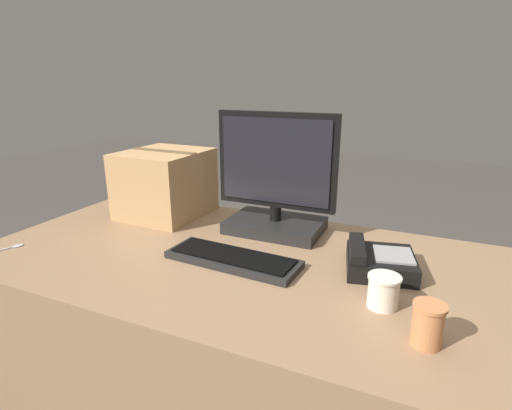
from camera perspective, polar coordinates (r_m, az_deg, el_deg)
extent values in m
cube|color=#8C6B4C|center=(1.52, -1.56, -19.74)|extent=(1.80, 0.90, 0.72)
cube|color=black|center=(1.55, 2.77, -2.91)|extent=(0.36, 0.24, 0.05)
cylinder|color=black|center=(1.54, 2.80, -1.14)|extent=(0.04, 0.04, 0.06)
cube|color=black|center=(1.48, 2.91, 6.36)|extent=(0.46, 0.03, 0.35)
cube|color=black|center=(1.47, 2.67, 6.24)|extent=(0.42, 0.01, 0.31)
cube|color=black|center=(1.30, -3.34, -7.75)|extent=(0.45, 0.18, 0.02)
cube|color=black|center=(1.29, -3.35, -7.19)|extent=(0.41, 0.14, 0.01)
cube|color=black|center=(1.29, 17.34, -7.88)|extent=(0.24, 0.24, 0.05)
cube|color=black|center=(1.27, 14.24, -6.00)|extent=(0.09, 0.20, 0.03)
cube|color=gray|center=(1.29, 19.06, -6.74)|extent=(0.14, 0.14, 0.01)
cylinder|color=beige|center=(1.10, 17.72, -11.83)|extent=(0.08, 0.08, 0.08)
cylinder|color=beige|center=(1.08, 17.93, -9.82)|extent=(0.09, 0.09, 0.01)
cylinder|color=#BC7547|center=(0.99, 23.27, -15.62)|extent=(0.07, 0.07, 0.09)
cylinder|color=#BC7547|center=(0.97, 23.64, -13.10)|extent=(0.07, 0.07, 0.01)
ellipsoid|color=#B2B2B7|center=(1.65, -30.93, -5.00)|extent=(0.04, 0.05, 0.00)
cube|color=tan|center=(1.75, -12.84, 3.04)|extent=(0.33, 0.36, 0.28)
cube|color=brown|center=(1.73, -13.16, 7.54)|extent=(0.31, 0.05, 0.00)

